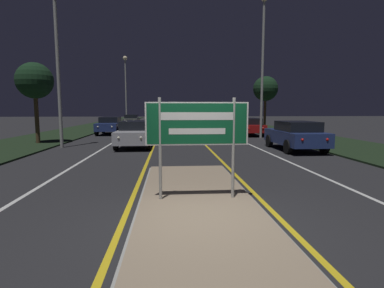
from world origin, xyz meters
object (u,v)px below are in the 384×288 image
streetlight_left_far (126,79)px  car_approaching_0 (135,133)px  streetlight_left_near (57,50)px  car_receding_3 (190,117)px  car_receding_0 (295,135)px  streetlight_right_near (263,54)px  car_receding_2 (220,120)px  car_receding_1 (248,126)px  car_approaching_1 (110,125)px  car_approaching_2 (131,119)px  highway_sign (197,128)px

streetlight_left_far → car_approaching_0: streetlight_left_far is taller
streetlight_left_near → car_receding_3: bearing=73.4°
car_receding_3 → car_approaching_0: bearing=-99.7°
car_receding_3 → car_approaching_0: (-5.30, -31.06, -0.02)m
car_receding_0 → car_receding_3: car_receding_3 is taller
streetlight_right_near → car_receding_2: 17.07m
streetlight_left_near → car_receding_3: streetlight_left_near is taller
streetlight_left_near → car_receding_1: bearing=29.4°
car_receding_3 → car_receding_0: bearing=-84.6°
car_approaching_0 → streetlight_left_near: bearing=-176.7°
car_receding_2 → streetlight_left_far: bearing=169.3°
car_receding_0 → car_approaching_0: (-8.44, 2.23, -0.03)m
car_approaching_0 → car_receding_1: bearing=38.9°
streetlight_right_near → streetlight_left_far: bearing=123.7°
car_receding_1 → car_approaching_1: bearing=170.9°
car_approaching_0 → car_approaching_2: size_ratio=1.16×
streetlight_left_near → car_approaching_2: 23.97m
streetlight_left_near → car_receding_3: size_ratio=1.96×
streetlight_left_far → streetlight_right_near: (12.35, -18.49, 0.09)m
streetlight_left_near → car_approaching_0: (4.00, 0.23, -4.50)m
car_receding_3 → car_approaching_0: size_ratio=0.92×
streetlight_left_far → car_receding_2: streetlight_left_far is taller
car_receding_3 → car_approaching_0: car_receding_3 is taller
car_approaching_0 → car_approaching_2: car_approaching_0 is taller
streetlight_left_near → car_receding_3: (9.30, 31.29, -4.47)m
highway_sign → car_receding_0: 10.24m
highway_sign → car_receding_1: 18.26m
streetlight_left_far → car_receding_3: size_ratio=2.05×
car_receding_0 → car_receding_3: size_ratio=1.00×
car_receding_0 → car_approaching_0: 8.73m
streetlight_left_far → car_receding_1: (12.00, -16.18, -5.21)m
car_receding_2 → car_receding_3: 10.87m
car_approaching_0 → highway_sign: bearing=-76.4°
streetlight_left_near → car_approaching_1: (0.95, 8.79, -4.48)m
car_receding_0 → car_receding_2: bearing=90.1°
highway_sign → streetlight_right_near: streetlight_right_near is taller
car_approaching_2 → streetlight_left_near: bearing=-92.2°
car_receding_0 → streetlight_right_near: bearing=87.9°
car_approaching_2 → streetlight_left_far: bearing=-146.9°
highway_sign → streetlight_left_far: (-6.22, 33.47, 4.24)m
car_receding_1 → car_approaching_2: bearing=124.6°
car_receding_2 → car_receding_3: (-3.10, 10.42, 0.06)m
streetlight_right_near → car_receding_2: (-0.29, 16.21, -5.32)m
car_receding_3 → streetlight_left_far: bearing=-137.7°
streetlight_left_far → car_approaching_0: (3.66, -22.92, -5.19)m
streetlight_left_near → car_approaching_0: streetlight_left_near is taller
highway_sign → car_receding_1: bearing=71.5°
highway_sign → car_receding_3: bearing=86.2°
streetlight_left_far → car_receding_1: 20.81m
streetlight_right_near → car_receding_1: (-0.35, 2.32, -5.30)m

